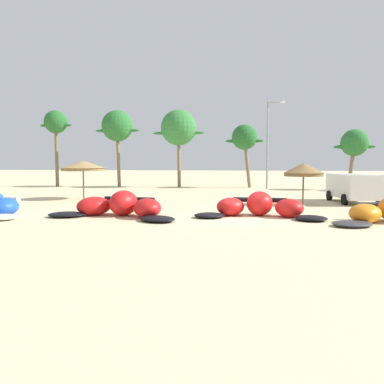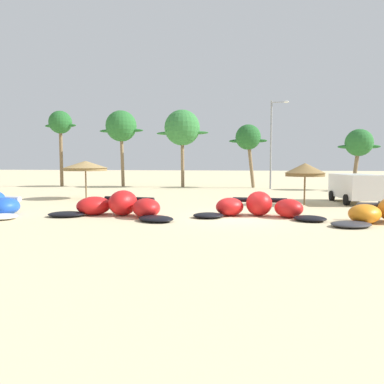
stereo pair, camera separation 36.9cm
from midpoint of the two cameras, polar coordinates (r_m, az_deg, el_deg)
ground_plane at (r=17.55m, az=6.29°, el=-3.85°), size 260.00×260.00×0.00m
kite_left at (r=17.98m, az=-11.56°, el=-2.22°), size 6.61×3.45×1.22m
kite_left_of_center at (r=17.86m, az=9.74°, el=-2.28°), size 6.27×2.89×1.18m
beach_umbrella_near_van at (r=27.56m, az=-16.77°, el=3.88°), size 3.18×3.18×2.72m
beach_umbrella_middle at (r=23.47m, az=16.36°, el=3.32°), size 2.43×2.43×2.55m
parked_van at (r=26.05m, az=23.12°, el=0.90°), size 2.77×4.98×1.84m
palm_leftmost at (r=44.19m, az=-20.45°, el=9.81°), size 3.78×2.52×8.40m
palm_left at (r=42.29m, az=-11.68°, el=9.82°), size 5.13×3.42×8.41m
palm_left_of_gap at (r=40.56m, az=-2.34°, el=9.79°), size 5.76×3.84×8.34m
palm_center_left at (r=40.10m, az=7.82°, el=8.21°), size 4.01×2.68×6.69m
palm_center_right at (r=39.26m, az=23.46°, el=6.84°), size 3.90×2.60×5.86m
lamppost_west at (r=38.14m, az=11.48°, el=7.86°), size 1.77×0.24×8.75m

